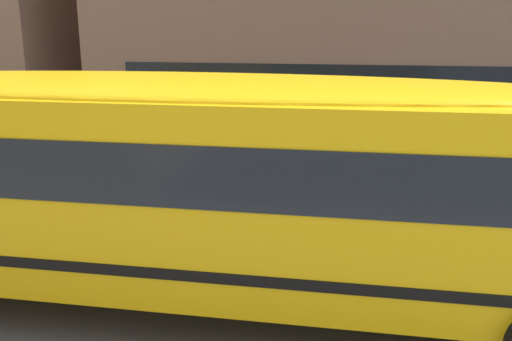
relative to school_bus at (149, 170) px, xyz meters
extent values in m
plane|color=#4C4C4F|center=(-3.17, 1.86, -1.84)|extent=(400.00, 400.00, 0.00)
cube|color=gray|center=(-3.17, 9.44, -1.83)|extent=(120.00, 3.00, 0.01)
cube|color=silver|center=(-3.17, 1.86, -1.83)|extent=(110.00, 0.16, 0.01)
cube|color=yellow|center=(0.27, 0.00, -0.12)|extent=(11.82, 2.73, 2.36)
cube|color=black|center=(0.27, 0.00, 0.31)|extent=(11.11, 2.77, 0.69)
cube|color=black|center=(0.27, 0.00, -0.82)|extent=(11.84, 2.76, 0.13)
ellipsoid|color=yellow|center=(0.27, 0.00, 1.06)|extent=(11.34, 2.51, 0.39)
cylinder|color=black|center=(4.75, 1.36, -1.30)|extent=(1.07, 0.30, 1.07)
cube|color=black|center=(3.37, 10.92, 0.08)|extent=(16.66, 0.04, 1.10)
camera|label=1|loc=(2.66, -6.73, 1.86)|focal=39.14mm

